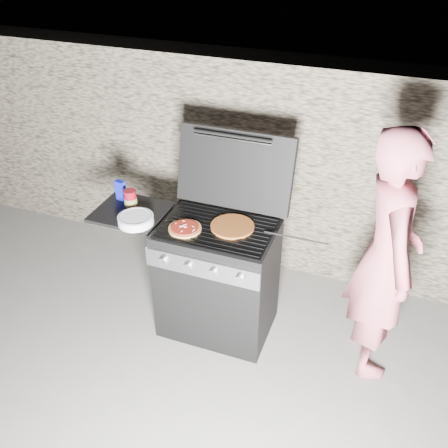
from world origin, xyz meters
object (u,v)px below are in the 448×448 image
(gas_grill, at_px, (186,272))
(person, at_px, (386,258))
(pizza_topped, at_px, (185,228))
(sauce_jar, at_px, (130,199))

(gas_grill, xyz_separation_m, person, (1.36, 0.08, 0.43))
(gas_grill, distance_m, person, 1.43)
(pizza_topped, height_order, person, person)
(gas_grill, xyz_separation_m, sauce_jar, (-0.44, 0.04, 0.52))
(pizza_topped, xyz_separation_m, person, (1.31, 0.18, -0.04))
(sauce_jar, xyz_separation_m, person, (1.80, 0.04, -0.09))
(gas_grill, xyz_separation_m, pizza_topped, (0.06, -0.10, 0.47))
(sauce_jar, relative_size, person, 0.08)
(gas_grill, distance_m, pizza_topped, 0.48)
(pizza_topped, xyz_separation_m, sauce_jar, (-0.49, 0.14, 0.05))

